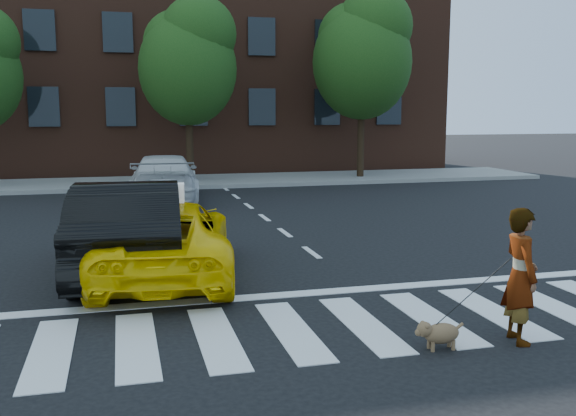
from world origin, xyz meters
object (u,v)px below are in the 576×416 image
(white_suv, at_px, (164,178))
(dog, at_px, (438,333))
(tree_right, at_px, (363,50))
(taxi, at_px, (165,239))
(woman, at_px, (521,276))
(black_sedan, at_px, (129,227))
(tree_mid, at_px, (189,57))

(white_suv, height_order, dog, white_suv)
(tree_right, height_order, taxi, tree_right)
(woman, height_order, dog, woman)
(tree_right, bearing_deg, black_sedan, -125.63)
(black_sedan, bearing_deg, tree_mid, -97.16)
(dog, bearing_deg, taxi, 126.48)
(woman, distance_m, dog, 1.27)
(tree_mid, bearing_deg, dog, -86.83)
(dog, bearing_deg, tree_mid, 95.79)
(white_suv, relative_size, woman, 3.01)
(black_sedan, bearing_deg, taxi, 148.79)
(tree_mid, relative_size, taxi, 1.48)
(tree_mid, xyz_separation_m, taxi, (-1.93, -13.72, -4.19))
(taxi, distance_m, woman, 5.96)
(tree_mid, height_order, woman, tree_mid)
(white_suv, bearing_deg, dog, 104.11)
(tree_mid, xyz_separation_m, black_sedan, (-2.53, -13.30, -4.03))
(tree_mid, distance_m, black_sedan, 14.13)
(tree_mid, xyz_separation_m, dog, (1.00, -18.09, -4.64))
(taxi, bearing_deg, black_sedan, -27.89)
(white_suv, bearing_deg, black_sedan, 86.89)
(white_suv, bearing_deg, woman, 108.48)
(dog, bearing_deg, woman, 2.51)
(tree_mid, height_order, white_suv, tree_mid)
(black_sedan, bearing_deg, dog, 130.05)
(tree_mid, relative_size, dog, 11.21)
(tree_mid, distance_m, taxi, 14.47)
(black_sedan, relative_size, white_suv, 0.98)
(tree_mid, xyz_separation_m, woman, (2.10, -18.10, -4.00))
(tree_right, xyz_separation_m, taxi, (-8.93, -13.72, -4.60))
(tree_mid, height_order, dog, tree_mid)
(tree_mid, distance_m, woman, 18.65)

